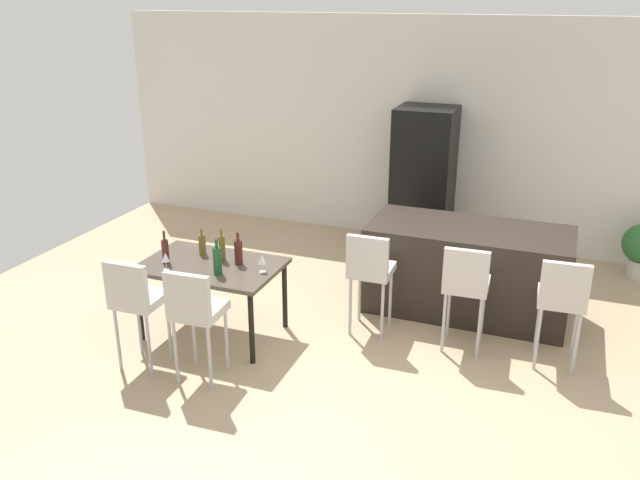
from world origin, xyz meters
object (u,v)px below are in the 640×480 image
(dining_table, at_px, (211,271))
(wine_bottle_corner, at_px, (165,251))
(refrigerator, at_px, (423,180))
(dining_chair_near, at_px, (135,297))
(wine_bottle_near, at_px, (202,244))
(bar_chair_middle, at_px, (466,282))
(wine_bottle_inner, at_px, (217,260))
(dining_chair_far, at_px, (195,308))
(wine_glass_middle, at_px, (166,257))
(wine_glass_right, at_px, (262,260))
(kitchen_island, at_px, (467,270))
(wine_bottle_far, at_px, (222,247))
(bar_chair_right, at_px, (562,296))
(bar_chair_left, at_px, (370,268))
(wine_bottle_left, at_px, (238,252))

(dining_table, bearing_deg, wine_bottle_corner, -162.32)
(refrigerator, bearing_deg, dining_chair_near, -113.76)
(wine_bottle_near, bearing_deg, bar_chair_middle, 8.22)
(wine_bottle_inner, relative_size, refrigerator, 0.19)
(dining_table, bearing_deg, wine_bottle_near, 136.59)
(bar_chair_middle, xyz_separation_m, dining_chair_far, (-2.02, -1.34, 0.00))
(wine_glass_middle, xyz_separation_m, wine_glass_right, (0.85, 0.28, 0.00))
(dining_chair_near, relative_size, wine_bottle_corner, 3.24)
(kitchen_island, height_order, wine_bottle_far, wine_bottle_far)
(bar_chair_right, relative_size, wine_bottle_corner, 3.24)
(dining_chair_far, bearing_deg, wine_bottle_inner, 100.86)
(wine_bottle_corner, bearing_deg, dining_table, 17.68)
(dining_chair_far, relative_size, wine_glass_right, 6.03)
(wine_bottle_inner, bearing_deg, dining_chair_near, -128.41)
(bar_chair_middle, bearing_deg, bar_chair_right, 0.00)
(bar_chair_left, bearing_deg, wine_glass_middle, -154.46)
(wine_bottle_corner, bearing_deg, bar_chair_left, 20.56)
(wine_bottle_inner, xyz_separation_m, wine_bottle_far, (-0.13, 0.31, -0.01))
(wine_bottle_near, height_order, refrigerator, refrigerator)
(bar_chair_left, relative_size, refrigerator, 0.57)
(bar_chair_middle, distance_m, wine_glass_middle, 2.76)
(kitchen_island, relative_size, wine_glass_middle, 11.66)
(bar_chair_middle, height_order, dining_table, bar_chair_middle)
(wine_bottle_left, height_order, refrigerator, refrigerator)
(dining_chair_far, relative_size, wine_bottle_left, 3.30)
(wine_bottle_near, bearing_deg, kitchen_island, 26.63)
(dining_chair_far, relative_size, refrigerator, 0.57)
(bar_chair_left, relative_size, wine_glass_middle, 6.03)
(wine_bottle_left, xyz_separation_m, wine_bottle_near, (-0.45, 0.09, -0.02))
(dining_chair_far, relative_size, wine_bottle_corner, 3.24)
(dining_chair_far, relative_size, wine_bottle_inner, 3.06)
(kitchen_island, xyz_separation_m, dining_table, (-2.21, -1.40, 0.21))
(dining_chair_near, height_order, dining_chair_far, same)
(dining_chair_near, distance_m, wine_bottle_corner, 0.69)
(refrigerator, bearing_deg, wine_bottle_corner, -119.69)
(wine_bottle_near, bearing_deg, wine_bottle_corner, -123.39)
(dining_chair_near, bearing_deg, wine_bottle_left, 58.51)
(bar_chair_left, relative_size, wine_bottle_inner, 3.06)
(bar_chair_right, height_order, wine_bottle_left, wine_bottle_left)
(bar_chair_right, xyz_separation_m, wine_bottle_corner, (-3.55, -0.68, 0.16))
(wine_bottle_left, height_order, wine_bottle_far, wine_bottle_far)
(wine_bottle_corner, bearing_deg, wine_glass_middle, -55.87)
(kitchen_island, distance_m, bar_chair_right, 1.28)
(dining_table, height_order, wine_glass_right, wine_glass_right)
(dining_table, xyz_separation_m, wine_bottle_far, (0.06, 0.13, 0.20))
(bar_chair_right, relative_size, dining_table, 0.80)
(wine_bottle_far, bearing_deg, dining_table, -114.33)
(bar_chair_middle, xyz_separation_m, wine_glass_middle, (-2.63, -0.82, 0.17))
(bar_chair_left, height_order, refrigerator, refrigerator)
(bar_chair_middle, relative_size, wine_glass_middle, 6.03)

